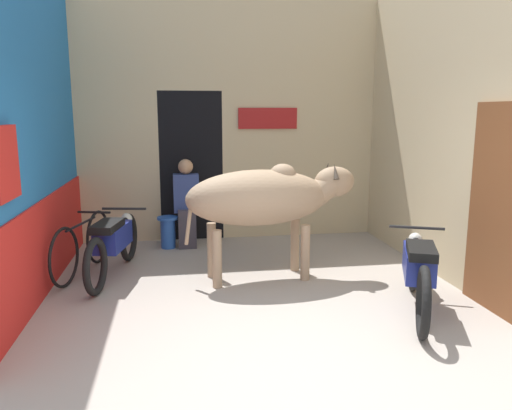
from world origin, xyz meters
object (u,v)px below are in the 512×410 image
at_px(plastic_stool, 168,231).
at_px(bicycle, 83,245).
at_px(cow, 266,198).
at_px(shopkeeper_seated, 186,200).
at_px(motorcycle_near, 418,269).
at_px(motorcycle_far, 113,242).

bearing_deg(plastic_stool, bicycle, -134.44).
bearing_deg(bicycle, cow, -13.26).
relative_size(shopkeeper_seated, plastic_stool, 2.79).
distance_m(motorcycle_near, bicycle, 3.98).
bearing_deg(motorcycle_far, plastic_stool, 62.16).
height_order(motorcycle_near, bicycle, motorcycle_near).
bearing_deg(bicycle, shopkeeper_seated, 40.10).
bearing_deg(cow, motorcycle_near, -43.19).
relative_size(cow, plastic_stool, 4.50).
bearing_deg(shopkeeper_seated, bicycle, -139.90).
xyz_separation_m(bicycle, shopkeeper_seated, (1.32, 1.11, 0.34)).
distance_m(motorcycle_near, shopkeeper_seated, 3.67).
bearing_deg(motorcycle_near, cow, 136.81).
xyz_separation_m(cow, plastic_stool, (-1.19, 1.58, -0.75)).
bearing_deg(motorcycle_far, motorcycle_near, -27.13).
bearing_deg(bicycle, motorcycle_far, -21.83).
relative_size(motorcycle_near, plastic_stool, 3.83).
height_order(bicycle, shopkeeper_seated, shopkeeper_seated).
distance_m(motorcycle_near, plastic_stool, 3.80).
distance_m(bicycle, shopkeeper_seated, 1.76).
bearing_deg(motorcycle_near, motorcycle_far, 152.87).
bearing_deg(motorcycle_far, cow, -11.32).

